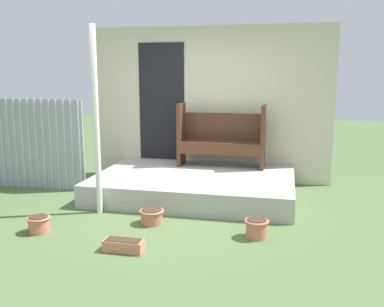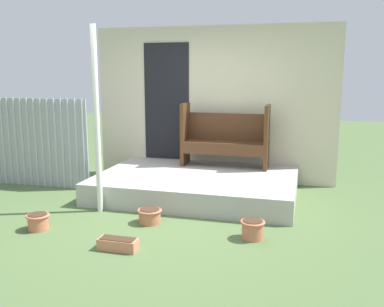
{
  "view_description": "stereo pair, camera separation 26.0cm",
  "coord_description": "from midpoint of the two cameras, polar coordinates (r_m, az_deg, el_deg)",
  "views": [
    {
      "loc": [
        1.47,
        -5.14,
        1.86
      ],
      "look_at": [
        0.25,
        0.35,
        0.77
      ],
      "focal_mm": 40.0,
      "sensor_mm": 36.0,
      "label": 1
    },
    {
      "loc": [
        1.72,
        -5.08,
        1.86
      ],
      "look_at": [
        0.25,
        0.35,
        0.77
      ],
      "focal_mm": 40.0,
      "sensor_mm": 36.0,
      "label": 2
    }
  ],
  "objects": [
    {
      "name": "ground_plane",
      "position": [
        5.67,
        -4.57,
        -8.26
      ],
      "size": [
        24.0,
        24.0,
        0.0
      ],
      "primitive_type": "plane",
      "color": "#516B3D"
    },
    {
      "name": "porch_slab",
      "position": [
        6.51,
        -0.75,
        -4.18
      ],
      "size": [
        2.94,
        2.02,
        0.32
      ],
      "color": "#B2AFA8",
      "rests_on": "ground_plane"
    },
    {
      "name": "house_wall",
      "position": [
        7.33,
        0.81,
        6.57
      ],
      "size": [
        4.14,
        0.08,
        2.6
      ],
      "color": "beige",
      "rests_on": "ground_plane"
    },
    {
      "name": "support_post",
      "position": [
        5.67,
        -13.95,
        4.12
      ],
      "size": [
        0.08,
        0.08,
        2.44
      ],
      "color": "white",
      "rests_on": "ground_plane"
    },
    {
      "name": "bench",
      "position": [
        6.97,
        2.9,
        2.38
      ],
      "size": [
        1.4,
        0.4,
        1.02
      ],
      "rotation": [
        0.0,
        0.0,
        -0.0
      ],
      "color": "#4C2D19",
      "rests_on": "porch_slab"
    },
    {
      "name": "flower_pot_left",
      "position": [
        5.42,
        -21.07,
        -8.7
      ],
      "size": [
        0.28,
        0.28,
        0.19
      ],
      "color": "#C67251",
      "rests_on": "ground_plane"
    },
    {
      "name": "flower_pot_middle",
      "position": [
        5.37,
        -6.79,
        -8.25
      ],
      "size": [
        0.31,
        0.31,
        0.18
      ],
      "color": "#C67251",
      "rests_on": "ground_plane"
    },
    {
      "name": "flower_pot_right",
      "position": [
        4.94,
        7.09,
        -9.78
      ],
      "size": [
        0.28,
        0.28,
        0.22
      ],
      "color": "#C67251",
      "rests_on": "ground_plane"
    },
    {
      "name": "planter_box_rect",
      "position": [
        4.65,
        -10.73,
        -11.97
      ],
      "size": [
        0.42,
        0.16,
        0.13
      ],
      "color": "tan",
      "rests_on": "ground_plane"
    }
  ]
}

